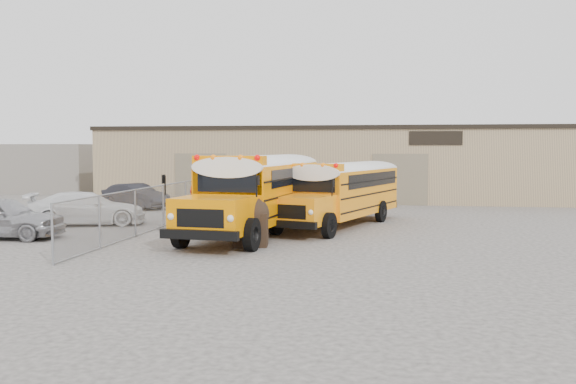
# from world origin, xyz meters

# --- Properties ---
(ground) EXTENTS (120.00, 120.00, 0.00)m
(ground) POSITION_xyz_m (0.00, 0.00, 0.00)
(ground) COLOR #43403E
(ground) RESTS_ON ground
(warehouse) EXTENTS (30.20, 10.20, 4.67)m
(warehouse) POSITION_xyz_m (-0.00, 19.99, 2.37)
(warehouse) COLOR tan
(warehouse) RESTS_ON ground
(chainlink_fence) EXTENTS (0.07, 18.07, 1.81)m
(chainlink_fence) POSITION_xyz_m (-6.00, 3.00, 0.90)
(chainlink_fence) COLOR gray
(chainlink_fence) RESTS_ON ground
(distant_building_left) EXTENTS (8.00, 6.00, 3.60)m
(distant_building_left) POSITION_xyz_m (-22.00, 22.00, 1.80)
(distant_building_left) COLOR slate
(distant_building_left) RESTS_ON ground
(school_bus_left) EXTENTS (3.90, 10.89, 3.12)m
(school_bus_left) POSITION_xyz_m (-0.98, 8.36, 1.81)
(school_bus_left) COLOR orange
(school_bus_left) RESTS_ON ground
(school_bus_right) EXTENTS (5.10, 9.72, 2.77)m
(school_bus_right) POSITION_xyz_m (3.16, 10.27, 1.60)
(school_bus_right) COLOR orange
(school_bus_right) RESTS_ON ground
(tarp_bundle) EXTENTS (1.28, 1.26, 1.72)m
(tarp_bundle) POSITION_xyz_m (-1.23, -1.48, 0.88)
(tarp_bundle) COLOR black
(tarp_bundle) RESTS_ON ground
(car_silver) EXTENTS (4.74, 2.09, 1.59)m
(car_silver) POSITION_xyz_m (-10.78, -1.20, 0.79)
(car_silver) COLOR #A4A4A8
(car_silver) RESTS_ON ground
(car_white) EXTENTS (5.36, 3.52, 1.44)m
(car_white) POSITION_xyz_m (-9.53, 3.18, 0.72)
(car_white) COLOR white
(car_white) RESTS_ON ground
(car_dark) EXTENTS (4.38, 3.16, 1.37)m
(car_dark) POSITION_xyz_m (-10.40, 10.65, 0.69)
(car_dark) COLOR black
(car_dark) RESTS_ON ground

